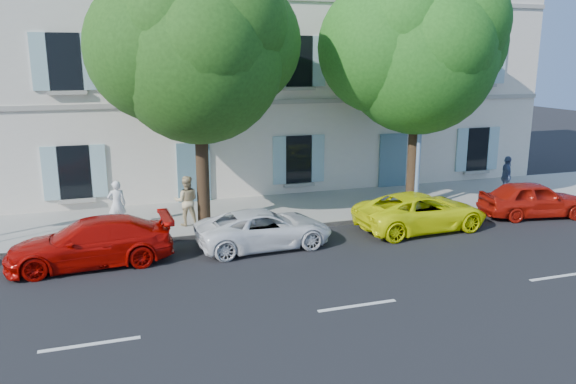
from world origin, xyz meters
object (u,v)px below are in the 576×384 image
object	(u,v)px
tree_left	(198,58)
tree_right	(419,57)
pedestrian_b	(187,201)
pedestrian_c	(506,177)
car_white_coupe	(264,229)
car_yellow_supercar	(421,211)
car_red_coupe	(91,242)
car_red_hatchback	(534,199)
pedestrian_a	(117,204)
street_lamp	(425,86)

from	to	relation	value
tree_left	tree_right	xyz separation A→B (m)	(8.04, -0.08, 0.06)
pedestrian_b	pedestrian_c	distance (m)	12.99
car_white_coupe	car_yellow_supercar	size ratio (longest dim) A/B	0.92
car_white_coupe	car_yellow_supercar	bearing A→B (deg)	-91.68
car_white_coupe	pedestrian_c	size ratio (longest dim) A/B	2.47
car_white_coupe	pedestrian_c	distance (m)	11.26
car_red_coupe	pedestrian_b	xyz separation A→B (m)	(3.07, 2.56, 0.35)
car_red_coupe	car_red_hatchback	size ratio (longest dim) A/B	1.16
car_white_coupe	pedestrian_a	xyz separation A→B (m)	(-4.27, 3.03, 0.37)
pedestrian_b	tree_left	bearing A→B (deg)	-170.60
car_red_coupe	tree_left	world-z (taller)	tree_left
car_white_coupe	pedestrian_b	distance (m)	3.30
car_red_hatchback	pedestrian_c	distance (m)	2.39
pedestrian_a	pedestrian_c	distance (m)	15.25
car_yellow_supercar	street_lamp	size ratio (longest dim) A/B	0.57
tree_right	car_white_coupe	bearing A→B (deg)	-159.20
car_white_coupe	pedestrian_b	xyz separation A→B (m)	(-2.02, 2.58, 0.42)
car_yellow_supercar	car_red_hatchback	bearing A→B (deg)	-91.72
car_white_coupe	car_red_hatchback	size ratio (longest dim) A/B	1.08
car_red_hatchback	car_white_coupe	bearing A→B (deg)	100.86
car_white_coupe	tree_right	world-z (taller)	tree_right
street_lamp	pedestrian_b	xyz separation A→B (m)	(-8.52, 0.74, -3.74)
car_red_hatchback	street_lamp	size ratio (longest dim) A/B	0.48
tree_right	pedestrian_c	world-z (taller)	tree_right
street_lamp	pedestrian_b	world-z (taller)	street_lamp
car_yellow_supercar	pedestrian_c	distance (m)	5.94
car_red_coupe	car_yellow_supercar	size ratio (longest dim) A/B	0.99
car_white_coupe	car_red_coupe	bearing A→B (deg)	87.12
pedestrian_c	street_lamp	bearing A→B (deg)	123.64
car_white_coupe	pedestrian_b	world-z (taller)	pedestrian_b
car_red_coupe	pedestrian_b	distance (m)	4.01
tree_right	pedestrian_b	distance (m)	9.85
street_lamp	pedestrian_a	size ratio (longest dim) A/B	5.03
car_yellow_supercar	car_red_hatchback	world-z (taller)	car_red_hatchback
street_lamp	tree_right	bearing A→B (deg)	81.16
car_red_coupe	tree_left	distance (m)	6.74
car_red_hatchback	street_lamp	distance (m)	5.85
car_red_coupe	tree_right	distance (m)	13.00
car_red_coupe	pedestrian_c	xyz separation A→B (m)	(16.05, 2.51, 0.34)
street_lamp	car_red_hatchback	bearing A→B (deg)	-22.42
tree_right	street_lamp	bearing A→B (deg)	-98.84
tree_left	street_lamp	xyz separation A→B (m)	(7.94, -0.75, -0.96)
car_red_coupe	pedestrian_c	bearing A→B (deg)	96.84
car_red_coupe	pedestrian_c	size ratio (longest dim) A/B	2.67
car_white_coupe	tree_right	xyz separation A→B (m)	(6.60, 2.51, 5.18)
tree_right	pedestrian_c	size ratio (longest dim) A/B	5.13
pedestrian_b	pedestrian_a	bearing A→B (deg)	-2.52
street_lamp	car_yellow_supercar	bearing A→B (deg)	-118.20
car_white_coupe	car_red_hatchback	bearing A→B (deg)	-91.29
tree_left	pedestrian_b	world-z (taller)	tree_left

